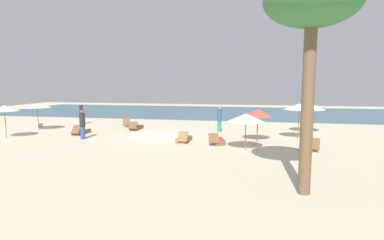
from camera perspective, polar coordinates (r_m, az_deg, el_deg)
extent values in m
plane|color=beige|center=(21.39, -5.21, -2.97)|extent=(60.00, 60.00, 0.00)
cube|color=#3D6075|center=(37.87, 1.92, 1.45)|extent=(48.00, 16.00, 0.06)
cylinder|color=brown|center=(19.91, 11.70, -0.98)|extent=(0.06, 0.06, 1.95)
cone|color=#D84C3F|center=(19.81, 11.75, 1.29)|extent=(1.79, 1.79, 0.46)
cylinder|color=brown|center=(23.65, -30.52, -0.37)|extent=(0.05, 0.05, 2.11)
cone|color=silver|center=(23.57, -30.66, 1.85)|extent=(1.77, 1.77, 0.37)
cylinder|color=olive|center=(21.17, 18.62, -0.34)|extent=(0.06, 0.06, 2.24)
cone|color=silver|center=(21.07, 18.73, 2.30)|extent=(1.91, 1.91, 0.38)
cylinder|color=olive|center=(24.16, 20.26, 0.30)|extent=(0.05, 0.05, 2.11)
cone|color=silver|center=(24.08, 20.35, 2.35)|extent=(2.20, 2.20, 0.48)
cylinder|color=brown|center=(26.39, -25.94, 0.43)|extent=(0.05, 0.05, 1.99)
cone|color=silver|center=(26.32, -26.05, 2.36)|extent=(2.00, 2.00, 0.31)
cylinder|color=olive|center=(17.26, 9.62, -2.18)|extent=(0.05, 0.05, 1.93)
cone|color=silver|center=(17.15, 9.67, 0.43)|extent=(2.04, 2.04, 0.45)
cube|color=brown|center=(18.49, 20.17, -4.51)|extent=(0.93, 1.60, 0.28)
cube|color=brown|center=(17.80, 21.08, -4.00)|extent=(0.64, 0.51, 0.60)
cube|color=white|center=(18.46, 20.19, -4.03)|extent=(0.74, 1.14, 0.03)
cube|color=brown|center=(26.59, -10.72, -0.80)|extent=(1.04, 1.61, 0.28)
cube|color=brown|center=(26.02, -11.72, -0.32)|extent=(0.66, 0.54, 0.60)
cube|color=#BF3338|center=(26.57, -10.72, -0.47)|extent=(0.82, 1.16, 0.03)
cube|color=olive|center=(19.51, -1.44, -3.49)|extent=(0.77, 1.56, 0.28)
cube|color=olive|center=(18.77, -1.65, -2.98)|extent=(0.61, 0.45, 0.59)
cube|color=#338C59|center=(19.48, -1.44, -3.04)|extent=(0.63, 1.10, 0.03)
cube|color=brown|center=(23.60, -19.30, -2.05)|extent=(0.70, 1.54, 0.28)
cube|color=brown|center=(22.93, -20.09, -1.60)|extent=(0.60, 0.48, 0.57)
cube|color=yellow|center=(23.57, -19.31, -1.68)|extent=(0.58, 1.08, 0.03)
cube|color=brown|center=(24.71, -9.92, -1.37)|extent=(0.61, 1.50, 0.28)
cube|color=brown|center=(24.03, -10.51, -0.96)|extent=(0.57, 0.51, 0.51)
cube|color=#2D4C8C|center=(24.69, -9.92, -1.01)|extent=(0.51, 1.05, 0.03)
cube|color=brown|center=(18.99, 4.77, -3.80)|extent=(0.99, 1.61, 0.28)
cube|color=brown|center=(18.30, 3.94, -3.30)|extent=(0.68, 0.61, 0.55)
cube|color=#BF3338|center=(18.96, 4.77, -3.34)|extent=(0.78, 1.15, 0.03)
cylinder|color=#338C59|center=(23.21, 4.94, -1.19)|extent=(0.33, 0.33, 0.79)
cylinder|color=#2D4C8C|center=(23.11, 4.96, 0.80)|extent=(0.39, 0.39, 0.83)
sphere|color=#A37556|center=(23.06, 4.98, 2.08)|extent=(0.22, 0.22, 0.22)
cylinder|color=#2D4C8C|center=(21.48, -19.04, -2.18)|extent=(0.40, 0.40, 0.81)
cylinder|color=#26262D|center=(21.36, -19.13, 0.01)|extent=(0.47, 0.47, 0.85)
sphere|color=brown|center=(21.31, -19.19, 1.41)|extent=(0.23, 0.23, 0.23)
cylinder|color=white|center=(28.72, -19.24, 0.04)|extent=(0.29, 0.29, 0.81)
cylinder|color=#26262D|center=(28.64, -19.30, 1.68)|extent=(0.34, 0.34, 0.85)
sphere|color=beige|center=(28.60, -19.35, 2.73)|extent=(0.23, 0.23, 0.23)
cylinder|color=brown|center=(10.79, 20.04, 1.92)|extent=(0.40, 0.40, 5.63)
ellipsoid|color=#38753D|center=(11.03, 20.80, 19.46)|extent=(2.99, 2.99, 1.64)
cube|color=silver|center=(28.39, -25.67, -1.13)|extent=(0.25, 0.43, 0.04)
ellipsoid|color=silver|center=(28.37, -25.69, -0.80)|extent=(0.37, 0.70, 0.30)
sphere|color=silver|center=(28.62, -25.39, -0.60)|extent=(0.21, 0.21, 0.21)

